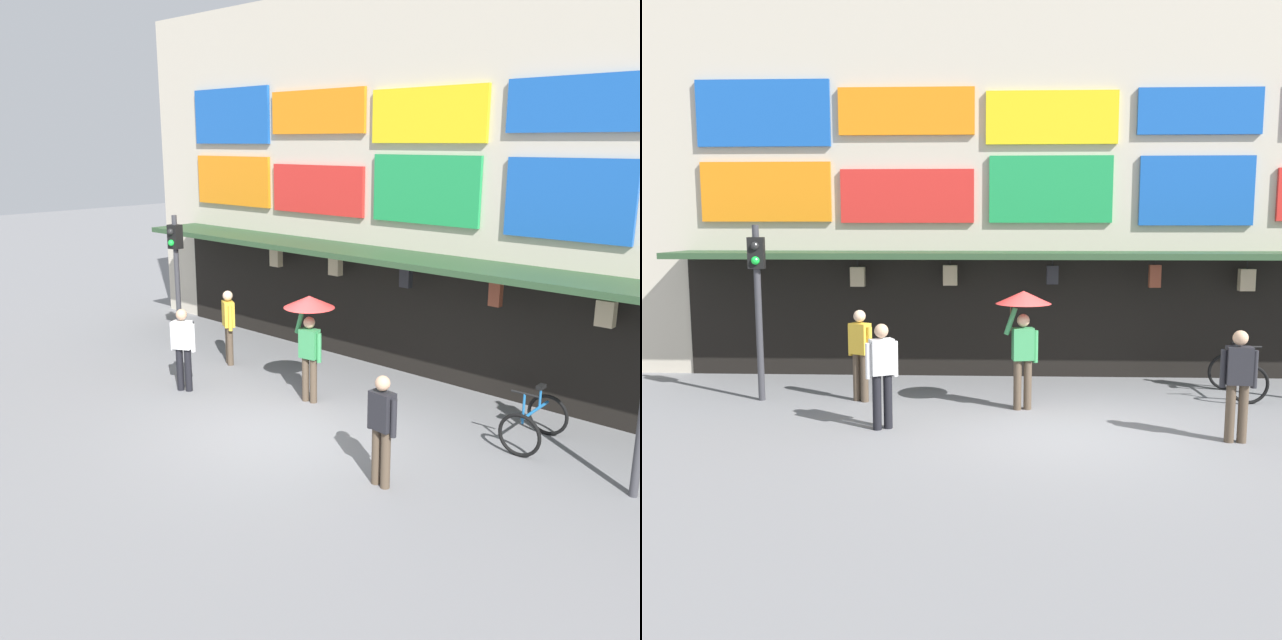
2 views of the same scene
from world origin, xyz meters
TOP-DOWN VIEW (x-y plane):
  - ground_plane at (0.00, 0.00)m, footprint 80.00×80.00m
  - shopfront at (-0.00, 4.57)m, footprint 18.00×2.60m
  - traffic_light_near at (-5.41, 1.74)m, footprint 0.31×0.34m
  - bicycle_parked at (3.40, 2.36)m, footprint 0.77×1.19m
  - pedestrian_in_green at (-3.58, 1.75)m, footprint 0.48×0.37m
  - pedestrian_in_yellow at (2.42, -0.43)m, footprint 0.53×0.25m
  - pedestrian_in_white at (-2.92, 0.05)m, footprint 0.48×0.46m
  - pedestrian_with_umbrella at (-0.65, 1.29)m, footprint 0.96×0.96m

SIDE VIEW (x-z plane):
  - ground_plane at x=0.00m, z-range 0.00..0.00m
  - bicycle_parked at x=3.40m, z-range -0.13..0.92m
  - pedestrian_in_green at x=-3.58m, z-range 0.11..1.79m
  - pedestrian_in_yellow at x=2.42m, z-range 0.11..1.79m
  - pedestrian_in_white at x=-2.92m, z-range 0.14..1.82m
  - pedestrian_with_umbrella at x=-0.65m, z-range 0.60..2.68m
  - traffic_light_near at x=-5.41m, z-range 0.54..3.74m
  - shopfront at x=0.00m, z-range -0.04..7.96m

